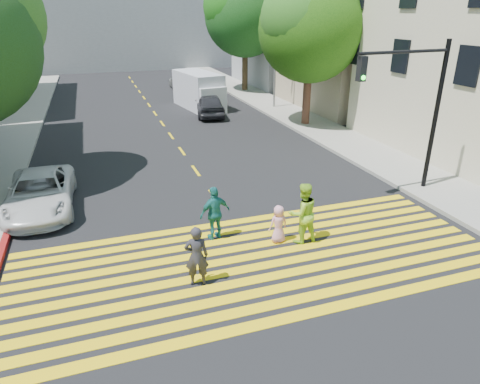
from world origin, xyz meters
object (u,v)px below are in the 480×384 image
white_sedan (40,193)px  white_van (200,92)px  tree_right_far (246,11)px  pedestrian_child (278,224)px  traffic_signal (417,99)px  pedestrian_man (197,256)px  dark_car_near (209,105)px  tree_right_near (312,23)px  pedestrian_woman (303,213)px  pedestrian_extra (215,213)px  silver_car (182,82)px  dark_car_parked (211,87)px

white_sedan → white_van: 17.50m
tree_right_far → pedestrian_child: tree_right_far is taller
traffic_signal → pedestrian_man: bearing=-163.6°
pedestrian_child → traffic_signal: (5.99, 1.88, 3.02)m
dark_car_near → tree_right_far: bearing=-115.1°
pedestrian_child → white_van: size_ratio=0.21×
tree_right_near → pedestrian_woman: tree_right_near is taller
pedestrian_woman → pedestrian_extra: (-2.41, 1.02, -0.09)m
pedestrian_man → pedestrian_extra: 2.41m
pedestrian_child → silver_car: 27.97m
tree_right_far → white_sedan: (-14.78, -20.39, -5.82)m
white_van → tree_right_near: bearing=-63.8°
pedestrian_man → pedestrian_woman: (3.49, 1.13, 0.12)m
tree_right_near → traffic_signal: (-1.34, -10.73, -2.22)m
white_sedan → dark_car_near: bearing=53.6°
tree_right_near → pedestrian_extra: bearing=-127.5°
white_sedan → dark_car_parked: bearing=60.8°
white_van → dark_car_near: bearing=-98.8°
pedestrian_extra → traffic_signal: bearing=174.4°
pedestrian_extra → white_van: size_ratio=0.31×
pedestrian_extra → traffic_signal: size_ratio=0.30×
dark_car_near → silver_car: bearing=-83.4°
pedestrian_man → pedestrian_extra: (1.08, 2.15, 0.03)m
pedestrian_man → pedestrian_child: bearing=-143.4°
pedestrian_child → pedestrian_woman: bearing=159.1°
white_sedan → dark_car_parked: 22.92m
pedestrian_extra → silver_car: 27.39m
dark_car_near → pedestrian_woman: bearing=92.9°
tree_right_near → pedestrian_man: size_ratio=5.30×
pedestrian_woman → pedestrian_extra: 2.62m
pedestrian_child → dark_car_near: bearing=-102.2°
tree_right_far → pedestrian_child: bearing=-107.4°
pedestrian_woman → pedestrian_child: pedestrian_woman is taller
pedestrian_man → dark_car_parked: 26.93m
tree_right_far → pedestrian_child: size_ratio=8.11×
dark_car_near → dark_car_parked: 7.85m
tree_right_near → dark_car_near: bearing=138.1°
pedestrian_man → dark_car_near: size_ratio=0.38×
traffic_signal → pedestrian_child: bearing=-166.3°
pedestrian_extra → white_sedan: (-5.19, 3.92, -0.20)m
white_van → traffic_signal: traffic_signal is taller
dark_car_near → white_van: size_ratio=0.78×
silver_car → dark_car_parked: (1.75, -3.27, -0.07)m
pedestrian_extra → tree_right_far: bearing=-125.0°
white_sedan → white_van: size_ratio=0.85×
pedestrian_extra → dark_car_near: bearing=-117.9°
white_van → tree_right_far: bearing=36.6°
tree_right_near → pedestrian_extra: tree_right_near is taller
traffic_signal → dark_car_parked: bearing=89.8°
pedestrian_child → dark_car_parked: bearing=-104.6°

